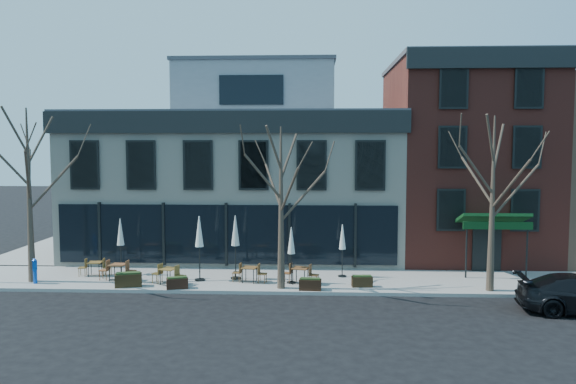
{
  "coord_description": "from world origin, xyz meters",
  "views": [
    {
      "loc": [
        4.42,
        -27.98,
        6.33
      ],
      "look_at": [
        3.03,
        2.0,
        3.89
      ],
      "focal_mm": 35.0,
      "sensor_mm": 36.0,
      "label": 1
    }
  ],
  "objects": [
    {
      "name": "cafe_set_3",
      "position": [
        1.5,
        -2.91,
        0.59
      ],
      "size": [
        1.66,
        0.75,
        0.85
      ],
      "color": "brown",
      "rests_on": "sidewalk_front"
    },
    {
      "name": "tree_mid",
      "position": [
        3.01,
        -3.9,
        3.79
      ],
      "size": [
        3.5,
        3.55,
        7.04
      ],
      "color": "#382B21",
      "rests_on": "sidewalk_front"
    },
    {
      "name": "umbrella_4",
      "position": [
        5.78,
        -1.61,
        1.92
      ],
      "size": [
        0.4,
        0.4,
        2.51
      ],
      "color": "black",
      "rests_on": "sidewalk_front"
    },
    {
      "name": "cafe_set_4",
      "position": [
        3.82,
        -3.09,
        0.61
      ],
      "size": [
        1.76,
        0.87,
        0.9
      ],
      "color": "brown",
      "rests_on": "sidewalk_front"
    },
    {
      "name": "planter_3",
      "position": [
        6.56,
        -3.5,
        0.4
      ],
      "size": [
        0.93,
        0.43,
        0.51
      ],
      "color": "black",
      "rests_on": "sidewalk_front"
    },
    {
      "name": "sidewalk_front",
      "position": [
        3.25,
        -2.15,
        0.07
      ],
      "size": [
        33.5,
        4.7,
        0.15
      ],
      "primitive_type": "cube",
      "color": "gray",
      "rests_on": "ground"
    },
    {
      "name": "ground",
      "position": [
        0.0,
        0.0,
        0.0
      ],
      "size": [
        120.0,
        120.0,
        0.0
      ],
      "primitive_type": "plane",
      "color": "black",
      "rests_on": "ground"
    },
    {
      "name": "umbrella_0",
      "position": [
        -4.88,
        -1.65,
        2.07
      ],
      "size": [
        0.44,
        0.44,
        2.72
      ],
      "color": "black",
      "rests_on": "sidewalk_front"
    },
    {
      "name": "umbrella_1",
      "position": [
        -0.84,
        -2.68,
        2.27
      ],
      "size": [
        0.48,
        0.48,
        3.0
      ],
      "color": "black",
      "rests_on": "sidewalk_front"
    },
    {
      "name": "tree_corner",
      "position": [
        -8.49,
        -3.2,
        4.25
      ],
      "size": [
        3.93,
        3.98,
        7.92
      ],
      "color": "#382B21",
      "rests_on": "sidewalk_front"
    },
    {
      "name": "sidewalk_side",
      "position": [
        -11.25,
        6.0,
        0.07
      ],
      "size": [
        4.5,
        12.0,
        0.15
      ],
      "primitive_type": "cube",
      "color": "gray",
      "rests_on": "ground"
    },
    {
      "name": "planter_2",
      "position": [
        4.27,
        -4.2,
        0.41
      ],
      "size": [
        0.97,
        0.44,
        0.53
      ],
      "color": "black",
      "rests_on": "sidewalk_front"
    },
    {
      "name": "planter_0",
      "position": [
        -3.76,
        -3.96,
        0.47
      ],
      "size": [
        1.23,
        0.76,
        0.64
      ],
      "color": "#2F210F",
      "rests_on": "sidewalk_front"
    },
    {
      "name": "call_box",
      "position": [
        -8.16,
        -3.59,
        0.76
      ],
      "size": [
        0.24,
        0.23,
        1.16
      ],
      "color": "#0D45B2",
      "rests_on": "sidewalk_front"
    },
    {
      "name": "umbrella_3",
      "position": [
        3.41,
        -2.98,
        1.96
      ],
      "size": [
        0.41,
        0.41,
        2.56
      ],
      "color": "black",
      "rests_on": "sidewalk_front"
    },
    {
      "name": "cafe_set_1",
      "position": [
        -4.64,
        -2.81,
        0.62
      ],
      "size": [
        1.78,
        0.76,
        0.92
      ],
      "color": "brown",
      "rests_on": "sidewalk_front"
    },
    {
      "name": "cafe_set_2",
      "position": [
        -2.09,
        -3.44,
        0.6
      ],
      "size": [
        1.71,
        0.98,
        0.88
      ],
      "color": "brown",
      "rests_on": "sidewalk_front"
    },
    {
      "name": "tree_right",
      "position": [
        12.01,
        -3.9,
        4.02
      ],
      "size": [
        3.72,
        3.77,
        7.48
      ],
      "color": "#382B21",
      "rests_on": "sidewalk_front"
    },
    {
      "name": "umbrella_2",
      "position": [
        0.77,
        -2.27,
        2.26
      ],
      "size": [
        0.48,
        0.48,
        2.99
      ],
      "color": "black",
      "rests_on": "sidewalk_front"
    },
    {
      "name": "cafe_set_0",
      "position": [
        -6.05,
        -1.97,
        0.57
      ],
      "size": [
        1.59,
        0.69,
        0.82
      ],
      "color": "brown",
      "rests_on": "sidewalk_front"
    },
    {
      "name": "corner_building",
      "position": [
        0.07,
        5.07,
        4.72
      ],
      "size": [
        18.39,
        10.39,
        11.1
      ],
      "color": "beige",
      "rests_on": "ground"
    },
    {
      "name": "planter_1",
      "position": [
        -1.52,
        -4.2,
        0.41
      ],
      "size": [
        0.99,
        0.63,
        0.52
      ],
      "color": "black",
      "rests_on": "sidewalk_front"
    },
    {
      "name": "red_brick_building",
      "position": [
        13.0,
        4.98,
        5.64
      ],
      "size": [
        8.2,
        11.78,
        11.18
      ],
      "color": "maroon",
      "rests_on": "ground"
    }
  ]
}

